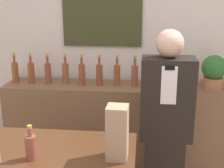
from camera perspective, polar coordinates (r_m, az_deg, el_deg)
name	(u,v)px	position (r m, az deg, el deg)	size (l,w,h in m)	color
back_wall	(119,46)	(3.27, 1.26, 6.97)	(5.20, 0.09, 2.70)	silver
back_shelf	(122,132)	(3.26, 1.88, -8.80)	(2.35, 0.42, 1.01)	brown
shopkeeper	(165,131)	(2.59, 9.70, -8.40)	(0.41, 0.26, 1.63)	black
potted_plant	(214,71)	(3.07, 18.11, 2.19)	(0.23, 0.23, 0.33)	#B27047
paper_bag	(117,133)	(1.80, 0.97, -8.88)	(0.13, 0.13, 0.32)	tan
counter_bottle_3	(31,147)	(1.88, -14.62, -11.00)	(0.07, 0.07, 0.21)	brown
shelf_bottle_0	(15,71)	(3.31, -17.30, 2.20)	(0.06, 0.06, 0.30)	brown
shelf_bottle_1	(31,72)	(3.24, -14.55, 2.10)	(0.06, 0.06, 0.30)	brown
shelf_bottle_2	(48,73)	(3.18, -11.62, 2.05)	(0.06, 0.06, 0.30)	brown
shelf_bottle_3	(66,72)	(3.16, -8.49, 2.10)	(0.06, 0.06, 0.30)	brown
shelf_bottle_4	(82,74)	(3.08, -5.53, 1.87)	(0.06, 0.06, 0.30)	brown
shelf_bottle_5	(99,74)	(3.06, -2.33, 1.82)	(0.06, 0.06, 0.30)	brown
shelf_bottle_6	(117,74)	(3.05, 0.91, 1.77)	(0.06, 0.06, 0.30)	brown
shelf_bottle_7	(135,75)	(3.03, 4.17, 1.66)	(0.06, 0.06, 0.30)	brown
shelf_bottle_8	(153,75)	(3.05, 7.43, 1.63)	(0.06, 0.06, 0.30)	brown
shelf_bottle_9	(171,76)	(3.04, 10.71, 1.43)	(0.06, 0.06, 0.30)	brown
shelf_bottle_10	(189,76)	(3.08, 13.87, 1.46)	(0.06, 0.06, 0.30)	brown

